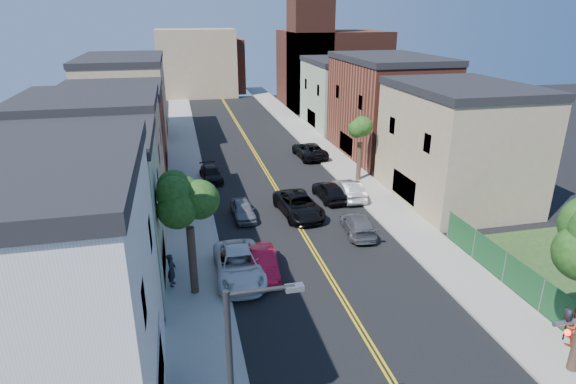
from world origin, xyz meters
TOP-DOWN VIEW (x-y plane):
  - sidewalk_left at (-7.90, 40.00)m, footprint 3.20×100.00m
  - sidewalk_right at (7.90, 40.00)m, footprint 3.20×100.00m
  - curb_left at (-6.15, 40.00)m, footprint 0.30×100.00m
  - curb_right at (6.15, 40.00)m, footprint 0.30×100.00m
  - bldg_left_clapboard at (-14.00, 6.00)m, footprint 9.00×10.00m
  - bldg_left_palegrn at (-14.00, 16.00)m, footprint 9.00×8.00m
  - bldg_left_tan_near at (-14.00, 25.00)m, footprint 9.00×10.00m
  - bldg_left_brick at (-14.00, 36.00)m, footprint 9.00×12.00m
  - bldg_left_tan_far at (-14.00, 50.00)m, footprint 9.00×16.00m
  - bldg_right_tan at (14.00, 24.00)m, footprint 9.00×12.00m
  - bldg_right_brick at (14.00, 38.00)m, footprint 9.00×14.00m
  - bldg_right_palegrn at (14.00, 52.00)m, footprint 9.00×12.00m
  - church at (16.33, 67.07)m, footprint 16.20×14.20m
  - backdrop_left at (-4.00, 82.00)m, footprint 14.00×8.00m
  - backdrop_center at (0.00, 86.00)m, footprint 10.00×8.00m
  - fence_right at (9.50, 9.50)m, footprint 0.04×15.00m
  - tree_left_mid at (-7.88, 14.01)m, footprint 5.20×5.20m
  - tree_right_far at (7.92, 30.01)m, footprint 4.40×4.40m
  - red_sedan at (-3.80, 15.33)m, footprint 1.72×4.47m
  - white_pickup at (-5.25, 15.22)m, footprint 2.85×5.98m
  - grey_car_left at (-3.80, 23.85)m, footprint 1.74×4.04m
  - black_car_left at (-5.50, 33.17)m, footprint 2.14×4.53m
  - grey_car_right at (3.80, 19.32)m, footprint 2.49×4.92m
  - black_car_right at (3.80, 26.05)m, footprint 2.14×4.71m
  - silver_car_right at (5.50, 25.95)m, footprint 1.80×4.80m
  - dark_car_right_far at (5.50, 38.43)m, footprint 2.97×5.98m
  - black_suv_lane at (0.50, 23.48)m, footprint 3.27×6.15m
  - pedestrian_left at (-9.10, 14.98)m, footprint 0.62×0.80m
  - pedestrian_right at (9.10, 5.42)m, footprint 1.01×0.83m

SIDE VIEW (x-z plane):
  - sidewalk_left at x=-7.90m, z-range 0.00..0.15m
  - sidewalk_right at x=7.90m, z-range 0.00..0.15m
  - curb_left at x=-6.15m, z-range 0.00..0.15m
  - curb_right at x=6.15m, z-range 0.00..0.15m
  - black_car_left at x=-5.50m, z-range 0.00..1.28m
  - grey_car_left at x=-3.80m, z-range 0.00..1.36m
  - grey_car_right at x=3.80m, z-range 0.00..1.37m
  - red_sedan at x=-3.80m, z-range 0.00..1.45m
  - silver_car_right at x=5.50m, z-range 0.00..1.57m
  - black_car_right at x=3.80m, z-range 0.00..1.57m
  - dark_car_right_far at x=5.50m, z-range 0.00..1.63m
  - white_pickup at x=-5.25m, z-range 0.00..1.65m
  - black_suv_lane at x=0.50m, z-range 0.00..1.65m
  - fence_right at x=9.50m, z-range 0.15..2.05m
  - pedestrian_right at x=9.10m, z-range 0.15..2.09m
  - pedestrian_left at x=-9.10m, z-range 0.15..2.12m
  - bldg_left_brick at x=-14.00m, z-range 0.00..8.00m
  - bldg_left_palegrn at x=-14.00m, z-range 0.00..8.50m
  - bldg_right_palegrn at x=14.00m, z-range 0.00..8.50m
  - bldg_left_tan_near at x=-14.00m, z-range 0.00..9.00m
  - bldg_right_tan at x=14.00m, z-range 0.00..9.00m
  - bldg_left_tan_far at x=-14.00m, z-range 0.00..9.50m
  - bldg_left_clapboard at x=-14.00m, z-range 0.00..10.00m
  - bldg_right_brick at x=14.00m, z-range 0.00..10.00m
  - backdrop_center at x=0.00m, z-range 0.00..10.00m
  - tree_right_far at x=7.92m, z-range 1.74..9.77m
  - backdrop_left at x=-4.00m, z-range 0.00..12.00m
  - tree_left_mid at x=-7.88m, z-range 1.94..11.23m
  - church at x=16.33m, z-range -4.06..18.54m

